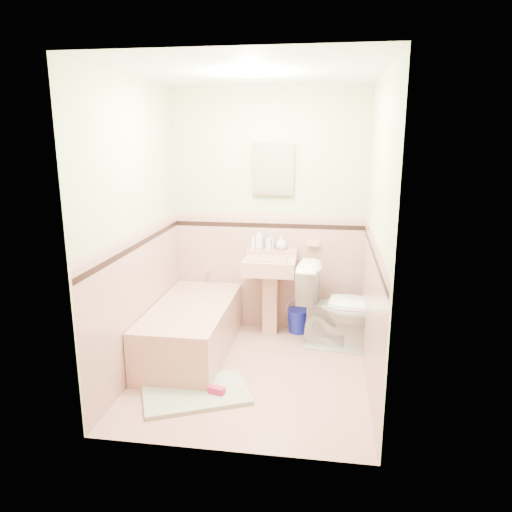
# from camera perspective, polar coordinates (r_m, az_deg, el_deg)

# --- Properties ---
(floor) EXTENTS (2.20, 2.20, 0.00)m
(floor) POSITION_cam_1_polar(r_m,az_deg,el_deg) (4.39, -0.50, -13.56)
(floor) COLOR tan
(floor) RESTS_ON ground
(ceiling) EXTENTS (2.20, 2.20, 0.00)m
(ceiling) POSITION_cam_1_polar(r_m,az_deg,el_deg) (3.92, -0.58, 20.84)
(ceiling) COLOR white
(ceiling) RESTS_ON ground
(wall_back) EXTENTS (2.50, 0.00, 2.50)m
(wall_back) POSITION_cam_1_polar(r_m,az_deg,el_deg) (5.04, 1.45, 5.08)
(wall_back) COLOR #F3EAC6
(wall_back) RESTS_ON ground
(wall_front) EXTENTS (2.50, 0.00, 2.50)m
(wall_front) POSITION_cam_1_polar(r_m,az_deg,el_deg) (2.92, -3.96, -1.60)
(wall_front) COLOR #F3EAC6
(wall_front) RESTS_ON ground
(wall_left) EXTENTS (0.00, 2.50, 2.50)m
(wall_left) POSITION_cam_1_polar(r_m,az_deg,el_deg) (4.24, -14.01, 2.95)
(wall_left) COLOR #F3EAC6
(wall_left) RESTS_ON ground
(wall_right) EXTENTS (0.00, 2.50, 2.50)m
(wall_right) POSITION_cam_1_polar(r_m,az_deg,el_deg) (3.94, 13.98, 2.13)
(wall_right) COLOR #F3EAC6
(wall_right) RESTS_ON ground
(wainscot_back) EXTENTS (2.00, 0.00, 2.00)m
(wainscot_back) POSITION_cam_1_polar(r_m,az_deg,el_deg) (5.17, 1.39, -2.07)
(wainscot_back) COLOR tan
(wainscot_back) RESTS_ON ground
(wainscot_front) EXTENTS (2.00, 0.00, 2.00)m
(wainscot_front) POSITION_cam_1_polar(r_m,az_deg,el_deg) (3.17, -3.71, -12.94)
(wainscot_front) COLOR tan
(wainscot_front) RESTS_ON ground
(wainscot_left) EXTENTS (0.00, 2.20, 2.20)m
(wainscot_left) POSITION_cam_1_polar(r_m,az_deg,el_deg) (4.41, -13.37, -5.37)
(wainscot_left) COLOR tan
(wainscot_left) RESTS_ON ground
(wainscot_right) EXTENTS (0.00, 2.20, 2.20)m
(wainscot_right) POSITION_cam_1_polar(r_m,az_deg,el_deg) (4.12, 13.28, -6.75)
(wainscot_right) COLOR tan
(wainscot_right) RESTS_ON ground
(accent_back) EXTENTS (2.00, 0.00, 2.00)m
(accent_back) POSITION_cam_1_polar(r_m,az_deg,el_deg) (5.05, 1.41, 3.59)
(accent_back) COLOR black
(accent_back) RESTS_ON ground
(accent_front) EXTENTS (2.00, 0.00, 2.00)m
(accent_front) POSITION_cam_1_polar(r_m,az_deg,el_deg) (2.97, -3.84, -3.92)
(accent_front) COLOR black
(accent_front) RESTS_ON ground
(accent_left) EXTENTS (0.00, 2.20, 2.20)m
(accent_left) POSITION_cam_1_polar(r_m,az_deg,el_deg) (4.26, -13.68, 1.24)
(accent_left) COLOR black
(accent_left) RESTS_ON ground
(accent_right) EXTENTS (0.00, 2.20, 2.20)m
(accent_right) POSITION_cam_1_polar(r_m,az_deg,el_deg) (3.97, 13.61, 0.30)
(accent_right) COLOR black
(accent_right) RESTS_ON ground
(cap_back) EXTENTS (2.00, 0.00, 2.00)m
(cap_back) POSITION_cam_1_polar(r_m,az_deg,el_deg) (5.03, 1.42, 4.71)
(cap_back) COLOR tan
(cap_back) RESTS_ON ground
(cap_front) EXTENTS (2.00, 0.00, 2.00)m
(cap_front) POSITION_cam_1_polar(r_m,az_deg,el_deg) (2.95, -3.87, -2.07)
(cap_front) COLOR tan
(cap_front) RESTS_ON ground
(cap_left) EXTENTS (0.00, 2.20, 2.20)m
(cap_left) POSITION_cam_1_polar(r_m,az_deg,el_deg) (4.24, -13.76, 2.55)
(cap_left) COLOR tan
(cap_left) RESTS_ON ground
(cap_right) EXTENTS (0.00, 2.20, 2.20)m
(cap_right) POSITION_cam_1_polar(r_m,az_deg,el_deg) (3.95, 13.69, 1.71)
(cap_right) COLOR tan
(cap_right) RESTS_ON ground
(bathtub) EXTENTS (0.70, 1.50, 0.45)m
(bathtub) POSITION_cam_1_polar(r_m,az_deg,el_deg) (4.72, -7.53, -8.65)
(bathtub) COLOR tan
(bathtub) RESTS_ON floor
(tub_faucet) EXTENTS (0.04, 0.12, 0.04)m
(tub_faucet) POSITION_cam_1_polar(r_m,az_deg,el_deg) (5.24, -5.51, -1.57)
(tub_faucet) COLOR silver
(tub_faucet) RESTS_ON wall_back
(sink) EXTENTS (0.52, 0.48, 0.82)m
(sink) POSITION_cam_1_polar(r_m,az_deg,el_deg) (5.01, 1.61, -4.87)
(sink) COLOR tan
(sink) RESTS_ON floor
(sink_faucet) EXTENTS (0.02, 0.02, 0.10)m
(sink_faucet) POSITION_cam_1_polar(r_m,az_deg,el_deg) (5.00, 1.85, 1.49)
(sink_faucet) COLOR silver
(sink_faucet) RESTS_ON sink
(medicine_cabinet) EXTENTS (0.38, 0.04, 0.47)m
(medicine_cabinet) POSITION_cam_1_polar(r_m,az_deg,el_deg) (4.96, 2.02, 10.16)
(medicine_cabinet) COLOR white
(medicine_cabinet) RESTS_ON wall_back
(soap_dish) EXTENTS (0.13, 0.08, 0.04)m
(soap_dish) POSITION_cam_1_polar(r_m,az_deg,el_deg) (5.02, 6.70, 1.47)
(soap_dish) COLOR tan
(soap_dish) RESTS_ON wall_back
(soap_bottle_left) EXTENTS (0.10, 0.10, 0.21)m
(soap_bottle_left) POSITION_cam_1_polar(r_m,az_deg,el_deg) (5.04, 0.37, 2.05)
(soap_bottle_left) COLOR #B2B2B2
(soap_bottle_left) RESTS_ON sink
(soap_bottle_mid) EXTENTS (0.08, 0.08, 0.17)m
(soap_bottle_mid) POSITION_cam_1_polar(r_m,az_deg,el_deg) (5.03, 1.70, 1.75)
(soap_bottle_mid) COLOR #B2B2B2
(soap_bottle_mid) RESTS_ON sink
(soap_bottle_right) EXTENTS (0.15, 0.15, 0.14)m
(soap_bottle_right) POSITION_cam_1_polar(r_m,az_deg,el_deg) (5.02, 3.00, 1.58)
(soap_bottle_right) COLOR #B2B2B2
(soap_bottle_right) RESTS_ON sink
(tube) EXTENTS (0.04, 0.04, 0.12)m
(tube) POSITION_cam_1_polar(r_m,az_deg,el_deg) (5.06, -0.34, 1.56)
(tube) COLOR white
(tube) RESTS_ON sink
(toilet) EXTENTS (0.87, 0.56, 0.84)m
(toilet) POSITION_cam_1_polar(r_m,az_deg,el_deg) (4.79, 9.88, -5.91)
(toilet) COLOR white
(toilet) RESTS_ON floor
(bucket) EXTENTS (0.32, 0.32, 0.25)m
(bucket) POSITION_cam_1_polar(r_m,az_deg,el_deg) (5.20, 5.03, -7.55)
(bucket) COLOR #111BA5
(bucket) RESTS_ON floor
(bath_mat) EXTENTS (0.98, 0.84, 0.03)m
(bath_mat) POSITION_cam_1_polar(r_m,az_deg,el_deg) (4.09, -7.10, -15.66)
(bath_mat) COLOR #96A589
(bath_mat) RESTS_ON floor
(shoe) EXTENTS (0.15, 0.10, 0.05)m
(shoe) POSITION_cam_1_polar(r_m,az_deg,el_deg) (4.02, -4.66, -15.42)
(shoe) COLOR #BF1E59
(shoe) RESTS_ON bath_mat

